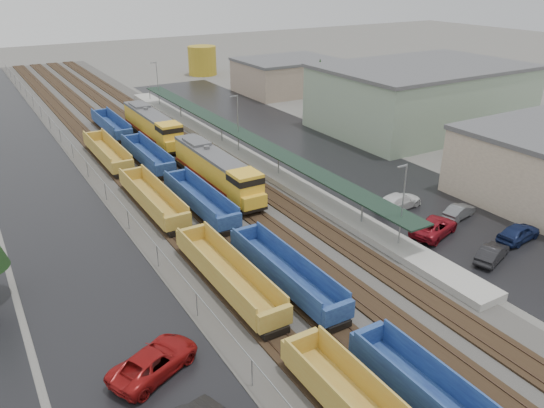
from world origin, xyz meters
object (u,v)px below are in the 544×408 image
(locomotive_lead, at_px, (217,170))
(parked_car_east_e, at_px, (459,211))
(parked_car_east_b, at_px, (434,227))
(parked_car_east_d, at_px, (519,233))
(locomotive_trail, at_px, (153,126))
(storage_tank, at_px, (202,61))
(well_string_blue, at_px, (237,232))
(parked_car_east_a, at_px, (492,253))
(parked_car_west_c, at_px, (154,361))
(well_string_yellow, at_px, (227,275))
(parked_car_east_c, at_px, (399,201))

(locomotive_lead, distance_m, parked_car_east_e, 25.65)
(parked_car_east_b, height_order, parked_car_east_d, parked_car_east_d)
(locomotive_trail, distance_m, storage_tank, 51.77)
(parked_car_east_b, relative_size, parked_car_east_d, 1.18)
(well_string_blue, xyz_separation_m, storage_tank, (31.29, 77.29, 2.08))
(parked_car_east_a, bearing_deg, storage_tank, -27.40)
(storage_tank, height_order, parked_car_west_c, storage_tank)
(well_string_yellow, height_order, parked_car_east_c, well_string_yellow)
(parked_car_east_b, xyz_separation_m, parked_car_east_c, (1.29, 6.05, 0.02))
(well_string_blue, xyz_separation_m, parked_car_east_e, (21.30, -6.56, -0.45))
(locomotive_lead, distance_m, well_string_yellow, 20.16)
(parked_car_east_b, bearing_deg, parked_car_east_c, -29.33)
(locomotive_lead, xyz_separation_m, storage_tank, (27.29, 64.98, 0.94))
(storage_tank, distance_m, parked_car_west_c, 99.48)
(parked_car_east_d, xyz_separation_m, parked_car_east_e, (-0.72, 6.10, -0.14))
(well_string_blue, height_order, parked_car_east_d, well_string_blue)
(parked_car_west_c, distance_m, parked_car_east_d, 34.02)
(parked_car_east_c, xyz_separation_m, parked_car_east_d, (4.33, -10.81, 0.01))
(locomotive_lead, xyz_separation_m, well_string_yellow, (-8.00, -18.47, -1.11))
(well_string_yellow, xyz_separation_m, parked_car_east_b, (20.40, -1.73, -0.37))
(parked_car_west_c, relative_size, parked_car_east_b, 1.04)
(locomotive_lead, height_order, parked_car_west_c, locomotive_lead)
(locomotive_trail, height_order, storage_tank, storage_tank)
(well_string_yellow, bearing_deg, locomotive_trail, 78.54)
(parked_car_east_c, distance_m, parked_car_east_e, 5.94)
(parked_car_east_e, bearing_deg, parked_car_west_c, 88.08)
(locomotive_trail, bearing_deg, well_string_yellow, -101.46)
(locomotive_trail, xyz_separation_m, storage_tank, (27.29, 43.98, 0.94))
(well_string_blue, xyz_separation_m, parked_car_east_a, (16.92, -13.84, -0.42))
(locomotive_lead, distance_m, parked_car_east_a, 29.21)
(parked_car_west_c, relative_size, parked_car_east_e, 1.44)
(well_string_blue, distance_m, parked_car_east_b, 18.20)
(well_string_yellow, xyz_separation_m, parked_car_east_e, (25.30, -0.40, -0.48))
(locomotive_lead, relative_size, parked_car_east_a, 4.29)
(locomotive_trail, height_order, parked_car_west_c, locomotive_trail)
(parked_car_west_c, xyz_separation_m, parked_car_east_e, (33.30, 5.68, -0.15))
(locomotive_lead, relative_size, parked_car_east_e, 4.53)
(parked_car_east_b, bearing_deg, parked_car_west_c, 81.44)
(parked_car_east_a, relative_size, parked_car_east_c, 0.78)
(well_string_blue, height_order, parked_car_east_e, well_string_blue)
(parked_car_west_c, xyz_separation_m, parked_car_east_c, (29.69, 10.40, -0.02))
(well_string_blue, height_order, parked_car_west_c, well_string_blue)
(parked_car_east_b, relative_size, parked_car_east_c, 1.02)
(parked_car_east_d, distance_m, parked_car_east_e, 6.14)
(parked_car_east_b, bearing_deg, parked_car_east_a, 167.78)
(parked_car_east_a, height_order, parked_car_east_d, parked_car_east_d)
(well_string_yellow, height_order, parked_car_west_c, well_string_yellow)
(locomotive_trail, xyz_separation_m, parked_car_east_e, (17.30, -39.87, -1.59))
(locomotive_trail, relative_size, well_string_yellow, 0.23)
(well_string_yellow, bearing_deg, well_string_blue, 57.04)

